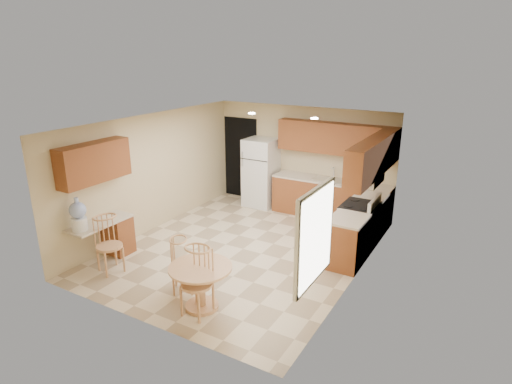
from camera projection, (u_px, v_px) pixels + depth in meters
The scene contains 30 objects.
floor at pixel (243, 249), 8.44m from camera, with size 5.50×5.50×0.00m, color beige.
ceiling at pixel (242, 123), 7.65m from camera, with size 4.50×5.50×0.02m, color white.
wall_back at pixel (302, 158), 10.31m from camera, with size 4.50×0.02×2.50m, color #CFB88B.
wall_front at pixel (136, 243), 5.79m from camera, with size 4.50×0.02×2.50m, color #CFB88B.
wall_left at pixel (153, 173), 9.11m from camera, with size 0.02×5.50×2.50m, color #CFB88B.
wall_right at pixel (360, 210), 6.98m from camera, with size 0.02×5.50×2.50m, color #CFB88B.
doorway at pixel (241, 158), 11.19m from camera, with size 0.90×0.02×2.10m, color black.
base_cab_back at pixel (330, 200), 9.90m from camera, with size 2.75×0.60×0.87m, color brown.
counter_back at pixel (332, 181), 9.76m from camera, with size 2.75×0.63×0.04m, color beige.
base_cab_right_a at pixel (369, 217), 8.90m from camera, with size 0.60×0.59×0.87m, color brown.
counter_right_a at pixel (371, 196), 8.76m from camera, with size 0.63×0.59×0.04m, color beige.
base_cab_right_b at pixel (346, 242), 7.71m from camera, with size 0.60×0.80×0.87m, color brown.
counter_right_b at pixel (348, 219), 7.56m from camera, with size 0.63×0.80×0.04m, color beige.
upper_cab_back at pixel (336, 139), 9.57m from camera, with size 2.75×0.33×0.70m, color brown.
upper_cab_right at pixel (373, 158), 7.86m from camera, with size 0.33×2.42×0.70m, color brown.
upper_cab_left at pixel (94, 162), 7.53m from camera, with size 0.33×1.40×0.70m, color brown.
sink at pixel (331, 180), 9.76m from camera, with size 0.78×0.44×0.01m, color silver.
range_hood at pixel (366, 180), 8.01m from camera, with size 0.50×0.76×0.14m, color silver.
desk_pedestal at pixel (118, 235), 8.19m from camera, with size 0.48×0.42×0.72m, color brown.
desk_top at pixel (100, 223), 7.76m from camera, with size 0.50×1.20×0.04m, color beige.
window at pixel (315, 236), 5.39m from camera, with size 0.06×1.12×1.30m.
can_light_a at pixel (252, 113), 8.88m from camera, with size 0.14×0.14×0.02m, color white.
can_light_b at pixel (314, 118), 8.22m from camera, with size 0.14×0.14×0.02m, color white.
refrigerator at pixel (261, 173), 10.60m from camera, with size 0.75×0.73×1.69m.
stove at pixel (358, 226), 8.35m from camera, with size 0.65×0.76×1.09m.
dining_table at pixel (201, 281), 6.38m from camera, with size 0.94×0.94×0.70m.
chair_table_a at pixel (179, 262), 6.74m from camera, with size 0.40×0.51×0.91m.
chair_table_b at pixel (192, 279), 6.08m from camera, with size 0.47×0.47×1.05m.
chair_desk at pixel (104, 241), 7.32m from camera, with size 0.45×0.58×1.02m.
water_crock at pixel (78, 216), 7.32m from camera, with size 0.29×0.29×0.59m.
Camera 1 is at (4.05, -6.50, 3.73)m, focal length 30.00 mm.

